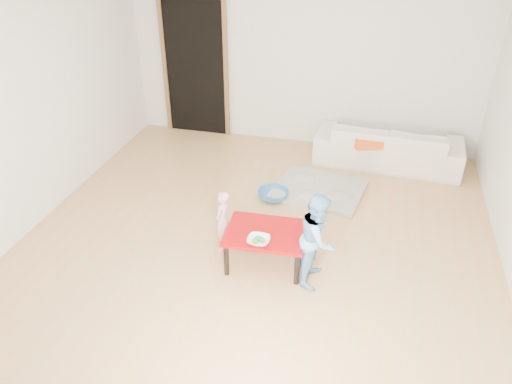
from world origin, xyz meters
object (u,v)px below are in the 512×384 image
at_px(red_table, 266,247).
at_px(child_pink, 222,221).
at_px(sofa, 388,145).
at_px(child_blue, 318,239).
at_px(basin, 273,195).
at_px(bowl, 259,241).

relative_size(red_table, child_pink, 1.15).
height_order(sofa, child_blue, child_blue).
bearing_deg(basin, sofa, 44.90).
bearing_deg(red_table, sofa, 66.20).
relative_size(sofa, red_table, 2.47).
relative_size(red_table, child_blue, 0.84).
height_order(child_pink, child_blue, child_blue).
relative_size(sofa, bowl, 9.06).
bearing_deg(bowl, basin, 96.76).
bearing_deg(basin, bowl, -83.24).
height_order(sofa, red_table, sofa).
xyz_separation_m(child_pink, basin, (0.30, 1.09, -0.28)).
relative_size(sofa, child_pink, 2.85).
height_order(sofa, child_pink, child_pink).
distance_m(red_table, bowl, 0.30).
height_order(red_table, child_blue, child_blue).
bearing_deg(bowl, sofa, 67.30).
relative_size(bowl, basin, 0.57).
distance_m(red_table, child_blue, 0.59).
relative_size(bowl, child_pink, 0.31).
height_order(red_table, bowl, bowl).
bearing_deg(child_pink, sofa, 152.53).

